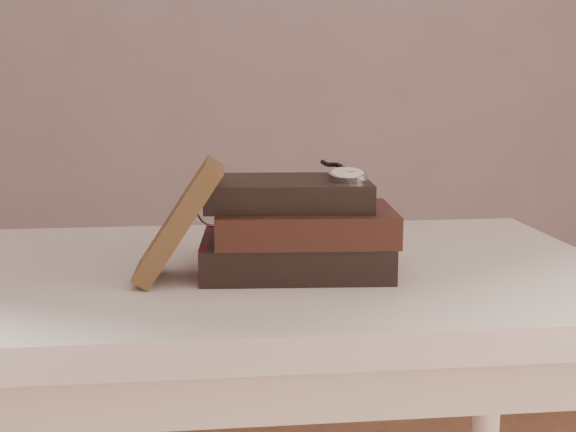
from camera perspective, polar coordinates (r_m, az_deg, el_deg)
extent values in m
cube|color=beige|center=(1.07, -2.92, -4.69)|extent=(1.00, 0.60, 0.04)
cube|color=white|center=(1.09, -2.89, -7.74)|extent=(0.88, 0.49, 0.08)
cube|color=black|center=(1.03, 0.55, -2.84)|extent=(0.26, 0.19, 0.05)
cube|color=beige|center=(1.03, 0.72, -2.84)|extent=(0.25, 0.17, 0.04)
cube|color=gold|center=(1.06, -5.99, -2.57)|extent=(0.01, 0.01, 0.05)
cube|color=maroon|center=(1.03, -6.02, -2.88)|extent=(0.02, 0.15, 0.05)
cube|color=black|center=(1.01, 1.27, -0.56)|extent=(0.24, 0.17, 0.04)
cube|color=beige|center=(1.01, 1.44, -0.56)|extent=(0.23, 0.16, 0.03)
cube|color=gold|center=(1.04, -4.97, -0.35)|extent=(0.01, 0.01, 0.04)
cube|color=black|center=(1.02, -0.04, 1.73)|extent=(0.22, 0.16, 0.04)
cube|color=beige|center=(1.02, 0.13, 1.73)|extent=(0.22, 0.15, 0.03)
cube|color=gold|center=(1.05, -5.77, 1.86)|extent=(0.01, 0.01, 0.04)
cube|color=#3B2816|center=(0.98, -8.01, -0.33)|extent=(0.12, 0.11, 0.16)
cylinder|color=silver|center=(1.00, 4.40, 2.94)|extent=(0.05, 0.06, 0.02)
cylinder|color=white|center=(1.00, 4.40, 3.20)|extent=(0.04, 0.04, 0.01)
torus|color=silver|center=(1.00, 4.40, 3.17)|extent=(0.05, 0.05, 0.01)
cylinder|color=silver|center=(1.03, 4.21, 3.15)|extent=(0.01, 0.01, 0.01)
cube|color=black|center=(1.01, 4.36, 3.30)|extent=(0.00, 0.01, 0.00)
cube|color=black|center=(1.00, 4.69, 3.26)|extent=(0.01, 0.00, 0.00)
sphere|color=black|center=(1.04, 4.13, 3.51)|extent=(0.01, 0.01, 0.01)
sphere|color=black|center=(1.05, 3.89, 3.67)|extent=(0.01, 0.01, 0.01)
sphere|color=black|center=(1.06, 3.66, 3.77)|extent=(0.01, 0.01, 0.01)
sphere|color=black|center=(1.07, 3.43, 3.80)|extent=(0.01, 0.01, 0.01)
sphere|color=black|center=(1.08, 3.21, 3.78)|extent=(0.01, 0.01, 0.01)
sphere|color=black|center=(1.10, 2.99, 3.79)|extent=(0.01, 0.01, 0.01)
sphere|color=black|center=(1.11, 2.78, 3.86)|extent=(0.01, 0.01, 0.01)
sphere|color=black|center=(1.12, 2.57, 3.99)|extent=(0.01, 0.01, 0.01)
torus|color=silver|center=(1.10, -5.55, 0.45)|extent=(0.05, 0.02, 0.05)
torus|color=silver|center=(1.09, -2.78, 0.47)|extent=(0.05, 0.02, 0.05)
cylinder|color=silver|center=(1.09, -4.17, 0.62)|extent=(0.01, 0.00, 0.00)
cylinder|color=silver|center=(1.15, -6.50, 0.61)|extent=(0.01, 0.11, 0.03)
cylinder|color=silver|center=(1.15, -1.64, 0.65)|extent=(0.01, 0.11, 0.03)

